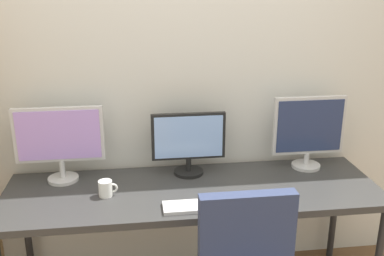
# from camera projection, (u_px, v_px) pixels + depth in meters

# --- Properties ---
(wall_back) EXTENTS (4.55, 0.10, 2.60)m
(wall_back) POSITION_uv_depth(u_px,v_px,m) (184.00, 77.00, 2.78)
(wall_back) COLOR silver
(wall_back) RESTS_ON ground_plane
(desk) EXTENTS (2.15, 0.68, 0.74)m
(desk) POSITION_uv_depth(u_px,v_px,m) (193.00, 196.00, 2.58)
(desk) COLOR #333333
(desk) RESTS_ON ground_plane
(monitor_left) EXTENTS (0.51, 0.18, 0.45)m
(monitor_left) POSITION_uv_depth(u_px,v_px,m) (59.00, 140.00, 2.59)
(monitor_left) COLOR silver
(monitor_left) RESTS_ON desk
(monitor_center) EXTENTS (0.45, 0.18, 0.39)m
(monitor_center) POSITION_uv_depth(u_px,v_px,m) (188.00, 141.00, 2.69)
(monitor_center) COLOR black
(monitor_center) RESTS_ON desk
(monitor_right) EXTENTS (0.45, 0.18, 0.46)m
(monitor_right) POSITION_uv_depth(u_px,v_px,m) (309.00, 130.00, 2.78)
(monitor_right) COLOR silver
(monitor_right) RESTS_ON desk
(keyboard_main) EXTENTS (0.38, 0.13, 0.02)m
(keyboard_main) POSITION_uv_depth(u_px,v_px,m) (199.00, 206.00, 2.34)
(keyboard_main) COLOR silver
(keyboard_main) RESTS_ON desk
(computer_mouse) EXTENTS (0.06, 0.10, 0.03)m
(computer_mouse) POSITION_uv_depth(u_px,v_px,m) (290.00, 202.00, 2.38)
(computer_mouse) COLOR silver
(computer_mouse) RESTS_ON desk
(coffee_mug) EXTENTS (0.11, 0.08, 0.09)m
(coffee_mug) POSITION_uv_depth(u_px,v_px,m) (106.00, 188.00, 2.46)
(coffee_mug) COLOR white
(coffee_mug) RESTS_ON desk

